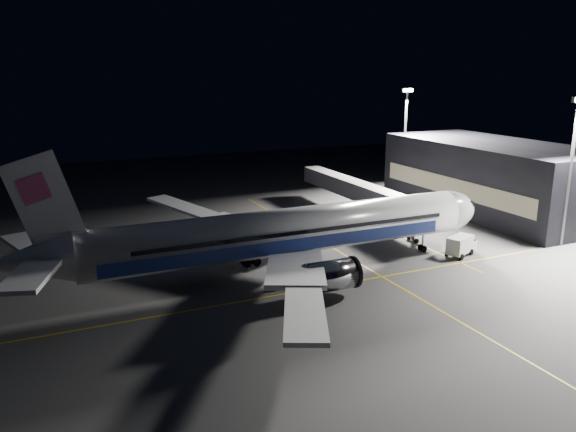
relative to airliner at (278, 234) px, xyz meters
The scene contains 14 objects.
ground 5.27m from the airliner, ahead, with size 200.00×200.00×0.00m, color #4C4C4F.
guide_line_main 12.22m from the airliner, ahead, with size 0.25×80.00×0.01m, color gold.
guide_line_cross 7.99m from the airliner, 79.83° to the right, with size 70.00×0.25×0.01m, color gold.
guide_line_side 25.67m from the airliner, 23.43° to the left, with size 0.25×40.00×0.01m, color gold.
airliner is the anchor object (origin of this frame).
terminal 49.10m from the airliner, 16.57° to the left, with size 18.12×40.00×12.00m.
jet_bridge 29.31m from the airliner, 38.04° to the left, with size 3.60×34.40×6.30m.
floodlight_mast_north 52.56m from the airliner, 37.91° to the left, with size 2.40×0.68×20.70m.
floodlight_mast_south 42.13m from the airliner, ahead, with size 2.40×0.67×20.70m.
service_truck 25.82m from the airliner, ahead, with size 5.65×3.96×2.70m.
baggage_tug 16.26m from the airliner, 88.60° to the left, with size 2.88×2.44×1.91m.
safety_cone_a 6.34m from the airliner, 77.82° to the left, with size 0.42×0.42×0.63m, color #FB3F0A.
safety_cone_b 13.47m from the airliner, 87.03° to the left, with size 0.44×0.44×0.66m, color #FB3F0A.
safety_cone_c 7.72m from the airliner, 138.03° to the left, with size 0.38×0.38×0.57m, color #FB3F0A.
Camera 1 is at (-26.52, -59.05, 24.16)m, focal length 35.00 mm.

